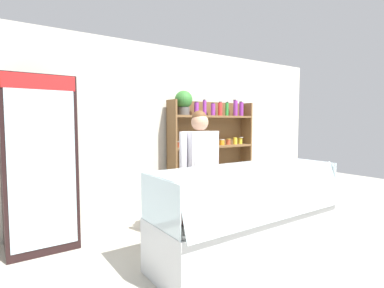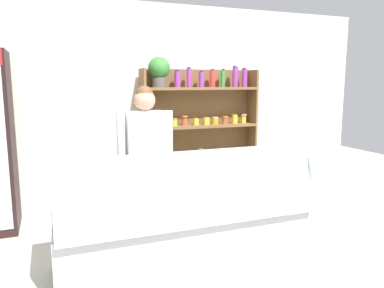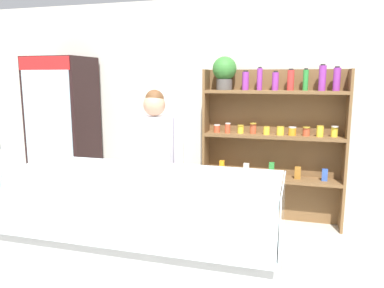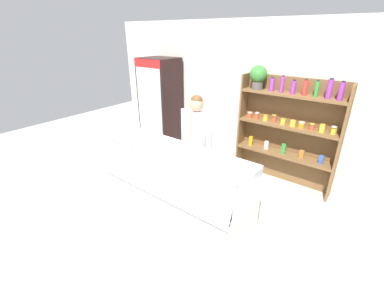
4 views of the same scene
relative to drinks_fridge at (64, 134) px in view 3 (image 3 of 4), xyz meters
The scene contains 5 objects.
back_wall 2.06m from the drinks_fridge, 12.26° to the left, with size 6.80×0.10×2.70m, color beige.
drinks_fridge is the anchor object (origin of this frame).
shelving_unit 2.65m from the drinks_fridge, ahead, with size 1.64×0.29×1.98m.
deli_display_case 2.52m from the drinks_fridge, 41.43° to the right, with size 2.20×0.81×1.01m.
shop_clerk 1.90m from the drinks_fridge, 29.18° to the right, with size 0.58×0.25×1.63m.
Camera 3 is at (1.00, -2.59, 1.74)m, focal length 35.00 mm.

